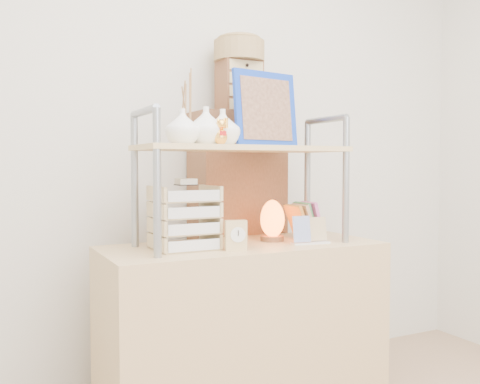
{
  "coord_description": "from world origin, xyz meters",
  "views": [
    {
      "loc": [
        -1.04,
        -0.83,
        1.09
      ],
      "look_at": [
        -0.01,
        1.2,
        0.98
      ],
      "focal_mm": 40.0,
      "sensor_mm": 36.0,
      "label": 1
    }
  ],
  "objects_px": {
    "cabinet": "(237,247)",
    "salt_lamp": "(272,220)",
    "letter_tray": "(186,221)",
    "desk": "(243,330)"
  },
  "relations": [
    {
      "from": "desk",
      "to": "letter_tray",
      "type": "xyz_separation_m",
      "value": [
        -0.26,
        -0.01,
        0.49
      ]
    },
    {
      "from": "cabinet",
      "to": "letter_tray",
      "type": "relative_size",
      "value": 4.71
    },
    {
      "from": "cabinet",
      "to": "letter_tray",
      "type": "xyz_separation_m",
      "value": [
        -0.42,
        -0.38,
        0.19
      ]
    },
    {
      "from": "desk",
      "to": "salt_lamp",
      "type": "relative_size",
      "value": 6.48
    },
    {
      "from": "desk",
      "to": "cabinet",
      "type": "distance_m",
      "value": 0.5
    },
    {
      "from": "cabinet",
      "to": "salt_lamp",
      "type": "relative_size",
      "value": 7.29
    },
    {
      "from": "cabinet",
      "to": "salt_lamp",
      "type": "xyz_separation_m",
      "value": [
        0.01,
        -0.33,
        0.17
      ]
    },
    {
      "from": "desk",
      "to": "cabinet",
      "type": "relative_size",
      "value": 0.89
    },
    {
      "from": "desk",
      "to": "cabinet",
      "type": "bearing_deg",
      "value": 67.02
    },
    {
      "from": "letter_tray",
      "to": "salt_lamp",
      "type": "relative_size",
      "value": 1.55
    }
  ]
}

